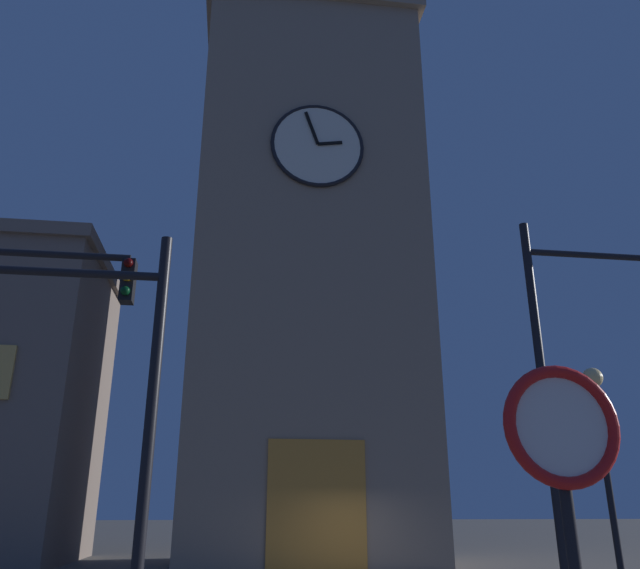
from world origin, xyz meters
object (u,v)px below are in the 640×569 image
Objects in this scene: clocktower at (307,256)px; traffic_signal_far at (60,365)px; no_horn_sign at (565,460)px; street_lamp at (601,433)px; traffic_signal_mid at (589,352)px.

traffic_signal_far is (5.10, 15.59, -8.20)m from clocktower.
no_horn_sign is (-4.39, 4.76, -1.52)m from traffic_signal_far.
clocktower is 5.16× the size of traffic_signal_far.
no_horn_sign is (5.72, 8.85, -1.23)m from street_lamp.
traffic_signal_mid is 1.25× the size of traffic_signal_far.
no_horn_sign is (0.71, 20.35, -9.72)m from clocktower.
clocktower is at bearing -108.11° from traffic_signal_far.
traffic_signal_far reaches higher than street_lamp.
no_horn_sign is at bearing 88.01° from clocktower.
street_lamp is (-5.02, 11.50, -8.49)m from clocktower.
clocktower is 6.01× the size of street_lamp.
traffic_signal_far is (8.61, 1.63, -0.85)m from traffic_signal_mid.
traffic_signal_far reaches higher than no_horn_sign.
street_lamp is at bearing -122.89° from no_horn_sign.
traffic_signal_far is at bearing 71.89° from clocktower.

